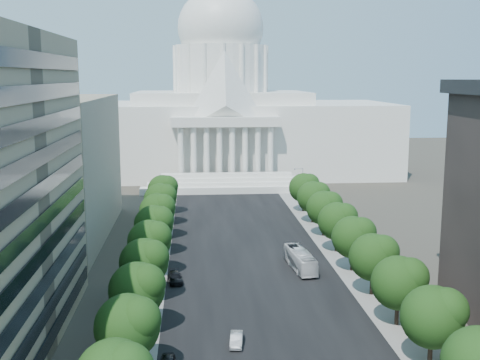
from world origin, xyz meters
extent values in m
cube|color=black|center=(0.00, 90.00, 0.00)|extent=(30.00, 260.00, 0.01)
cube|color=gray|center=(-19.00, 90.00, 0.00)|extent=(8.00, 260.00, 0.02)
cube|color=gray|center=(19.00, 90.00, 0.00)|extent=(8.00, 260.00, 0.02)
cube|color=white|center=(0.00, 185.00, 12.50)|extent=(120.00, 50.00, 25.00)
cube|color=white|center=(0.00, 185.00, 27.00)|extent=(60.00, 40.00, 4.00)
cube|color=white|center=(0.00, 158.00, 20.50)|extent=(34.00, 8.00, 3.00)
cylinder|color=white|center=(0.00, 185.00, 37.00)|extent=(32.00, 32.00, 16.00)
ellipsoid|color=white|center=(0.00, 185.00, 51.00)|extent=(30.00, 30.00, 27.60)
cube|color=gray|center=(-48.00, 100.00, 15.00)|extent=(38.00, 52.00, 30.00)
sphere|color=black|center=(-18.00, 36.00, 6.17)|extent=(7.60, 7.60, 7.60)
sphere|color=black|center=(-16.67, 35.24, 7.31)|extent=(5.32, 5.32, 5.32)
cylinder|color=#33261C|center=(-18.00, 48.00, 1.47)|extent=(0.56, 0.56, 2.94)
sphere|color=black|center=(-18.00, 48.00, 6.17)|extent=(7.60, 7.60, 7.60)
sphere|color=black|center=(-16.67, 47.24, 7.31)|extent=(5.32, 5.32, 5.32)
cylinder|color=#33261C|center=(-18.00, 60.00, 1.47)|extent=(0.56, 0.56, 2.94)
sphere|color=black|center=(-18.00, 60.00, 6.17)|extent=(7.60, 7.60, 7.60)
sphere|color=black|center=(-16.67, 59.24, 7.31)|extent=(5.32, 5.32, 5.32)
cylinder|color=#33261C|center=(-18.00, 72.00, 1.47)|extent=(0.56, 0.56, 2.94)
sphere|color=black|center=(-18.00, 72.00, 6.17)|extent=(7.60, 7.60, 7.60)
sphere|color=black|center=(-16.67, 71.24, 7.31)|extent=(5.32, 5.32, 5.32)
cylinder|color=#33261C|center=(-18.00, 84.00, 1.47)|extent=(0.56, 0.56, 2.94)
sphere|color=black|center=(-18.00, 84.00, 6.17)|extent=(7.60, 7.60, 7.60)
sphere|color=black|center=(-16.67, 83.24, 7.31)|extent=(5.32, 5.32, 5.32)
cylinder|color=#33261C|center=(-18.00, 96.00, 1.47)|extent=(0.56, 0.56, 2.94)
sphere|color=black|center=(-18.00, 96.00, 6.17)|extent=(7.60, 7.60, 7.60)
sphere|color=black|center=(-16.67, 95.24, 7.31)|extent=(5.32, 5.32, 5.32)
cylinder|color=#33261C|center=(-18.00, 108.00, 1.47)|extent=(0.56, 0.56, 2.94)
sphere|color=black|center=(-18.00, 108.00, 6.17)|extent=(7.60, 7.60, 7.60)
sphere|color=black|center=(-16.67, 107.24, 7.31)|extent=(5.32, 5.32, 5.32)
cylinder|color=#33261C|center=(-18.00, 120.00, 1.47)|extent=(0.56, 0.56, 2.94)
sphere|color=black|center=(-18.00, 120.00, 6.17)|extent=(7.60, 7.60, 7.60)
sphere|color=black|center=(-16.67, 119.24, 7.31)|extent=(5.32, 5.32, 5.32)
cylinder|color=#33261C|center=(18.00, 36.00, 1.47)|extent=(0.56, 0.56, 2.94)
sphere|color=black|center=(18.00, 36.00, 6.17)|extent=(7.60, 7.60, 7.60)
sphere|color=black|center=(19.33, 35.24, 7.31)|extent=(5.32, 5.32, 5.32)
cylinder|color=#33261C|center=(18.00, 48.00, 1.47)|extent=(0.56, 0.56, 2.94)
sphere|color=black|center=(18.00, 48.00, 6.17)|extent=(7.60, 7.60, 7.60)
sphere|color=black|center=(19.33, 47.24, 7.31)|extent=(5.32, 5.32, 5.32)
cylinder|color=#33261C|center=(18.00, 60.00, 1.47)|extent=(0.56, 0.56, 2.94)
sphere|color=black|center=(18.00, 60.00, 6.17)|extent=(7.60, 7.60, 7.60)
sphere|color=black|center=(19.33, 59.24, 7.31)|extent=(5.32, 5.32, 5.32)
cylinder|color=#33261C|center=(18.00, 72.00, 1.47)|extent=(0.56, 0.56, 2.94)
sphere|color=black|center=(18.00, 72.00, 6.17)|extent=(7.60, 7.60, 7.60)
sphere|color=black|center=(19.33, 71.24, 7.31)|extent=(5.32, 5.32, 5.32)
cylinder|color=#33261C|center=(18.00, 84.00, 1.47)|extent=(0.56, 0.56, 2.94)
sphere|color=black|center=(18.00, 84.00, 6.17)|extent=(7.60, 7.60, 7.60)
sphere|color=black|center=(19.33, 83.24, 7.31)|extent=(5.32, 5.32, 5.32)
cylinder|color=#33261C|center=(18.00, 96.00, 1.47)|extent=(0.56, 0.56, 2.94)
sphere|color=black|center=(18.00, 96.00, 6.17)|extent=(7.60, 7.60, 7.60)
sphere|color=black|center=(19.33, 95.24, 7.31)|extent=(5.32, 5.32, 5.32)
cylinder|color=#33261C|center=(18.00, 108.00, 1.47)|extent=(0.56, 0.56, 2.94)
sphere|color=black|center=(18.00, 108.00, 6.17)|extent=(7.60, 7.60, 7.60)
sphere|color=black|center=(19.33, 107.24, 7.31)|extent=(5.32, 5.32, 5.32)
cylinder|color=#33261C|center=(18.00, 120.00, 1.47)|extent=(0.56, 0.56, 2.94)
sphere|color=black|center=(18.00, 120.00, 6.17)|extent=(7.60, 7.60, 7.60)
sphere|color=black|center=(19.33, 119.24, 7.31)|extent=(5.32, 5.32, 5.32)
cylinder|color=gray|center=(20.50, 35.00, 4.50)|extent=(0.18, 0.18, 9.00)
cylinder|color=gray|center=(19.30, 35.00, 8.80)|extent=(2.40, 0.14, 0.14)
sphere|color=gray|center=(18.20, 35.00, 8.70)|extent=(0.44, 0.44, 0.44)
cylinder|color=gray|center=(20.50, 60.00, 4.50)|extent=(0.18, 0.18, 9.00)
cylinder|color=gray|center=(19.30, 60.00, 8.80)|extent=(2.40, 0.14, 0.14)
sphere|color=gray|center=(18.20, 60.00, 8.70)|extent=(0.44, 0.44, 0.44)
cylinder|color=gray|center=(20.50, 85.00, 4.50)|extent=(0.18, 0.18, 9.00)
cylinder|color=gray|center=(19.30, 85.00, 8.80)|extent=(2.40, 0.14, 0.14)
sphere|color=gray|center=(18.20, 85.00, 8.70)|extent=(0.44, 0.44, 0.44)
cylinder|color=gray|center=(20.50, 110.00, 4.50)|extent=(0.18, 0.18, 9.00)
cylinder|color=gray|center=(19.30, 110.00, 8.80)|extent=(2.40, 0.14, 0.14)
sphere|color=gray|center=(18.20, 110.00, 8.70)|extent=(0.44, 0.44, 0.44)
cylinder|color=gray|center=(20.50, 135.00, 4.50)|extent=(0.18, 0.18, 9.00)
cylinder|color=gray|center=(19.30, 135.00, 8.80)|extent=(2.40, 0.14, 0.14)
sphere|color=gray|center=(18.20, 135.00, 8.70)|extent=(0.44, 0.44, 0.44)
imported|color=#A8ACB0|center=(-4.90, 43.34, 0.74)|extent=(2.06, 4.66, 1.49)
imported|color=black|center=(-13.50, 68.14, 0.81)|extent=(2.98, 5.81, 1.61)
imported|color=silver|center=(8.85, 73.49, 1.77)|extent=(4.24, 12.93, 3.54)
camera|label=1|loc=(-10.19, -29.78, 34.52)|focal=45.00mm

